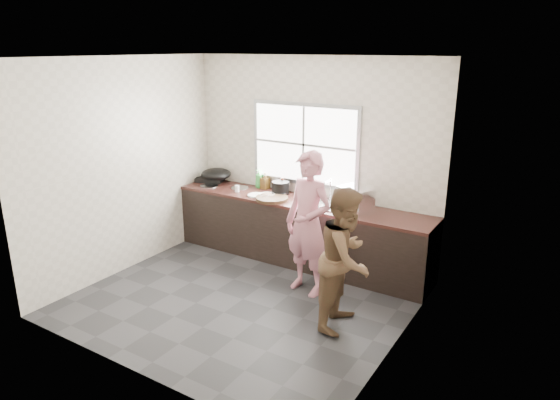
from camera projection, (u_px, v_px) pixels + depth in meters
The scene contains 30 objects.
floor at pixel (243, 300), 5.78m from camera, with size 3.60×3.20×0.01m, color #2C2C2F.
ceiling at pixel (237, 57), 4.97m from camera, with size 3.60×3.20×0.01m, color silver.
wall_back at pixel (311, 160), 6.67m from camera, with size 3.60×0.01×2.70m, color beige.
wall_left at pixel (125, 167), 6.29m from camera, with size 0.01×3.20×2.70m, color silver.
wall_right at pixel (403, 216), 4.46m from camera, with size 0.01×3.20×2.70m, color silver.
wall_front at pixel (124, 232), 4.07m from camera, with size 3.60×0.01×2.70m, color silver.
cabinet at pixel (299, 232), 6.70m from camera, with size 3.60×0.62×0.82m, color black.
countertop at pixel (299, 202), 6.57m from camera, with size 3.60×0.64×0.04m, color #341A15.
sink at pixel (323, 204), 6.39m from camera, with size 0.55×0.45×0.02m, color silver.
faucet at pixel (330, 190), 6.50m from camera, with size 0.02×0.02×0.30m, color silver.
window_frame at pixel (305, 144), 6.65m from camera, with size 1.60×0.05×1.10m, color #9EA0A5.
window_glazing at pixel (304, 145), 6.63m from camera, with size 1.50×0.01×1.00m, color white.
woman at pixel (308, 228), 5.75m from camera, with size 0.58×0.38×1.59m, color pink.
person_side at pixel (346, 258), 5.06m from camera, with size 0.72×0.56×1.49m, color brown.
cutting_board at pixel (272, 198), 6.57m from camera, with size 0.43×0.43×0.04m, color #322213.
cleaver at pixel (278, 193), 6.73m from camera, with size 0.20×0.10×0.01m, color #ABADB2.
bowl_mince at pixel (267, 195), 6.70m from camera, with size 0.19×0.19×0.05m, color white.
bowl_crabs at pixel (365, 208), 6.15m from camera, with size 0.19×0.19×0.06m, color silver.
bowl_held at pixel (315, 206), 6.21m from camera, with size 0.21×0.21×0.07m, color white.
black_pot at pixel (281, 188), 6.83m from camera, with size 0.24×0.24×0.17m, color black.
plate_food at pixel (256, 195), 6.76m from camera, with size 0.23×0.23×0.02m, color white.
bottle_green at pixel (259, 179), 7.12m from camera, with size 0.10×0.10×0.26m, color green.
bottle_brown_tall at pixel (265, 181), 7.07m from camera, with size 0.10×0.10×0.21m, color #4B3412.
bottle_brown_short at pixel (282, 185), 6.93m from camera, with size 0.14×0.14×0.18m, color #411B10.
glass_jar at pixel (237, 189), 6.94m from camera, with size 0.06×0.06×0.09m, color white.
burner at pixel (211, 178), 7.55m from camera, with size 0.40×0.40×0.06m, color black.
wok at pixel (216, 174), 7.33m from camera, with size 0.44×0.44×0.17m, color black.
dish_rack at pixel (355, 199), 6.10m from camera, with size 0.40×0.28×0.30m, color white.
pot_lid_left at pixel (209, 186), 7.23m from camera, with size 0.26×0.26×0.01m, color #AEB2B5.
pot_lid_right at pixel (240, 188), 7.11m from camera, with size 0.25×0.25×0.01m, color silver.
Camera 1 is at (3.11, -4.16, 2.81)m, focal length 32.00 mm.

